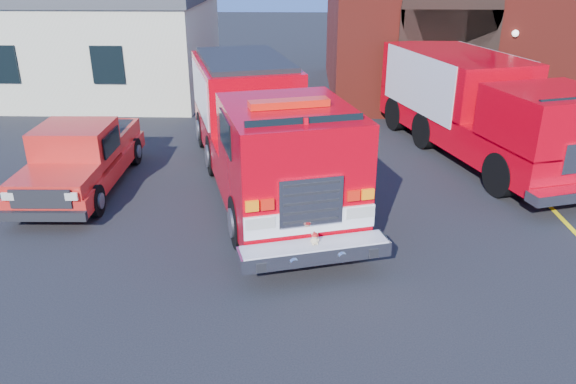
{
  "coord_description": "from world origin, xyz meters",
  "views": [
    {
      "loc": [
        0.3,
        -11.84,
        5.87
      ],
      "look_at": [
        0.0,
        -1.2,
        1.3
      ],
      "focal_mm": 35.0,
      "sensor_mm": 36.0,
      "label": 1
    }
  ],
  "objects_px": {
    "pickup_truck": "(82,157)",
    "secondary_truck": "(479,105)",
    "fire_engine": "(261,128)",
    "side_building": "(92,43)"
  },
  "relations": [
    {
      "from": "side_building",
      "to": "secondary_truck",
      "type": "distance_m",
      "value": 16.68
    },
    {
      "from": "side_building",
      "to": "pickup_truck",
      "type": "height_order",
      "value": "side_building"
    },
    {
      "from": "pickup_truck",
      "to": "secondary_truck",
      "type": "bearing_deg",
      "value": 15.01
    },
    {
      "from": "fire_engine",
      "to": "secondary_truck",
      "type": "height_order",
      "value": "fire_engine"
    },
    {
      "from": "secondary_truck",
      "to": "pickup_truck",
      "type": "bearing_deg",
      "value": -164.99
    },
    {
      "from": "fire_engine",
      "to": "pickup_truck",
      "type": "xyz_separation_m",
      "value": [
        -4.74,
        -0.36,
        -0.74
      ]
    },
    {
      "from": "fire_engine",
      "to": "pickup_truck",
      "type": "distance_m",
      "value": 4.82
    },
    {
      "from": "side_building",
      "to": "secondary_truck",
      "type": "height_order",
      "value": "side_building"
    },
    {
      "from": "pickup_truck",
      "to": "secondary_truck",
      "type": "relative_size",
      "value": 0.59
    },
    {
      "from": "side_building",
      "to": "fire_engine",
      "type": "bearing_deg",
      "value": -52.4
    }
  ]
}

